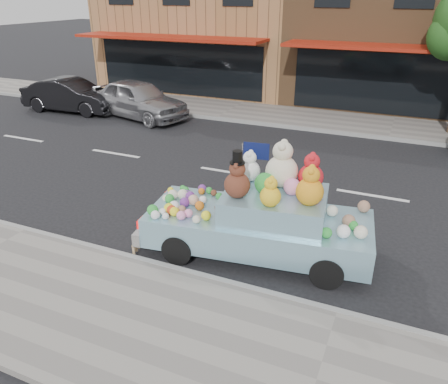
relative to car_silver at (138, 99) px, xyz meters
The scene contains 10 objects.
ground 10.63m from the car_silver, 22.68° to the right, with size 120.00×120.00×0.00m, color black.
near_sidewalk 14.43m from the car_silver, 47.27° to the right, with size 60.00×3.00×0.12m, color gray.
far_sidewalk 10.10m from the car_silver, 13.85° to the left, with size 60.00×3.00×0.12m, color gray.
near_kerb 13.37m from the car_silver, 42.90° to the right, with size 60.00×0.12×0.13m, color gray.
far_kerb 9.85m from the car_silver, ahead, with size 60.00×0.12×0.13m, color gray.
storefront_left 8.39m from the car_silver, 91.59° to the left, with size 10.00×9.80×7.30m.
storefront_mid 12.89m from the car_silver, 38.87° to the left, with size 10.00×9.80×7.30m.
car_silver is the anchor object (origin of this frame).
car_dark 3.25m from the car_silver, behind, with size 1.49×4.26×1.40m, color black.
art_car 11.16m from the car_silver, 44.20° to the right, with size 4.67×2.32×2.26m.
Camera 1 is at (0.55, -10.84, 4.79)m, focal length 35.00 mm.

